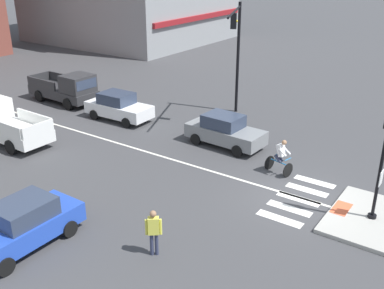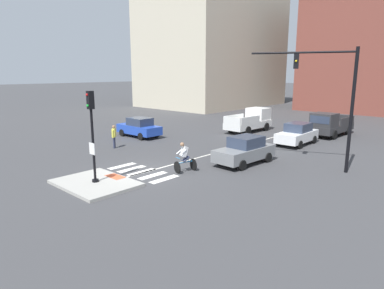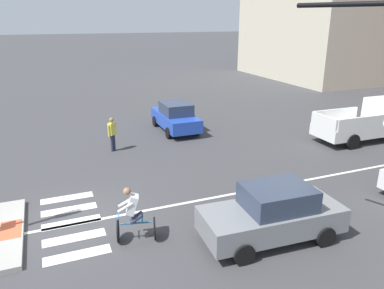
% 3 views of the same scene
% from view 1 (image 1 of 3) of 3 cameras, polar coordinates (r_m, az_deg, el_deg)
% --- Properties ---
extents(ground_plane, '(300.00, 300.00, 0.00)m').
position_cam_1_polar(ground_plane, '(19.01, 13.05, -6.63)').
color(ground_plane, '#3D3D3F').
extents(traffic_island, '(3.98, 2.98, 0.15)m').
position_cam_1_polar(traffic_island, '(18.31, 21.73, -8.75)').
color(traffic_island, '#A3A099').
rests_on(traffic_island, ground).
extents(tactile_pad_front, '(1.10, 0.60, 0.01)m').
position_cam_1_polar(tactile_pad_front, '(18.47, 18.34, -7.65)').
color(tactile_pad_front, '#DB5B38').
rests_on(tactile_pad_front, traffic_island).
extents(signal_pole, '(0.44, 0.38, 4.39)m').
position_cam_1_polar(signal_pole, '(17.12, 23.08, -0.94)').
color(signal_pole, black).
rests_on(signal_pole, traffic_island).
extents(crosswalk_stripe_a, '(0.44, 1.80, 0.01)m').
position_cam_1_polar(crosswalk_stripe_a, '(17.51, 11.01, -9.19)').
color(crosswalk_stripe_a, silver).
rests_on(crosswalk_stripe_a, ground).
extents(crosswalk_stripe_b, '(0.44, 1.80, 0.01)m').
position_cam_1_polar(crosswalk_stripe_b, '(18.24, 12.20, -7.89)').
color(crosswalk_stripe_b, silver).
rests_on(crosswalk_stripe_b, ground).
extents(crosswalk_stripe_c, '(0.44, 1.80, 0.01)m').
position_cam_1_polar(crosswalk_stripe_c, '(18.98, 13.30, -6.69)').
color(crosswalk_stripe_c, silver).
rests_on(crosswalk_stripe_c, ground).
extents(crosswalk_stripe_d, '(0.44, 1.80, 0.01)m').
position_cam_1_polar(crosswalk_stripe_d, '(19.74, 14.31, -5.58)').
color(crosswalk_stripe_d, silver).
rests_on(crosswalk_stripe_d, ground).
extents(crosswalk_stripe_e, '(0.44, 1.80, 0.01)m').
position_cam_1_polar(crosswalk_stripe_e, '(20.51, 15.25, -4.55)').
color(crosswalk_stripe_e, silver).
rests_on(crosswalk_stripe_e, ground).
extents(lane_centre_line, '(0.14, 28.00, 0.01)m').
position_cam_1_polar(lane_centre_line, '(24.05, -9.30, 0.16)').
color(lane_centre_line, silver).
rests_on(lane_centre_line, ground).
extents(traffic_light_mast, '(5.08, 2.26, 6.66)m').
position_cam_1_polar(traffic_light_mast, '(26.65, 5.65, 12.48)').
color(traffic_light_mast, black).
rests_on(traffic_light_mast, ground).
extents(car_blue_cross_left, '(4.11, 1.86, 1.64)m').
position_cam_1_polar(car_blue_cross_left, '(16.38, -20.61, -9.48)').
color(car_blue_cross_left, '#2347B7').
rests_on(car_blue_cross_left, ground).
extents(car_grey_eastbound_mid, '(2.01, 4.18, 1.64)m').
position_cam_1_polar(car_grey_eastbound_mid, '(23.26, 4.16, 1.76)').
color(car_grey_eastbound_mid, slate).
rests_on(car_grey_eastbound_mid, ground).
extents(car_white_eastbound_far, '(1.92, 4.14, 1.64)m').
position_cam_1_polar(car_white_eastbound_far, '(27.30, -9.29, 4.75)').
color(car_white_eastbound_far, white).
rests_on(car_white_eastbound_far, ground).
extents(pickup_truck_white_westbound_distant, '(2.13, 5.13, 2.08)m').
position_cam_1_polar(pickup_truck_white_westbound_distant, '(25.80, -22.74, 2.54)').
color(pickup_truck_white_westbound_distant, white).
rests_on(pickup_truck_white_westbound_distant, ground).
extents(pickup_truck_charcoal_eastbound_distant, '(2.20, 5.17, 2.08)m').
position_cam_1_polar(pickup_truck_charcoal_eastbound_distant, '(31.11, -15.48, 6.79)').
color(pickup_truck_charcoal_eastbound_distant, '#2D2D30').
rests_on(pickup_truck_charcoal_eastbound_distant, ground).
extents(cyclist, '(0.90, 1.22, 1.68)m').
position_cam_1_polar(cyclist, '(20.53, 11.13, -1.43)').
color(cyclist, black).
rests_on(cyclist, ground).
extents(pedestrian_at_curb_left, '(0.40, 0.45, 1.67)m').
position_cam_1_polar(pedestrian_at_curb_left, '(14.88, -4.88, -10.63)').
color(pedestrian_at_curb_left, '#2D334C').
rests_on(pedestrian_at_curb_left, ground).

